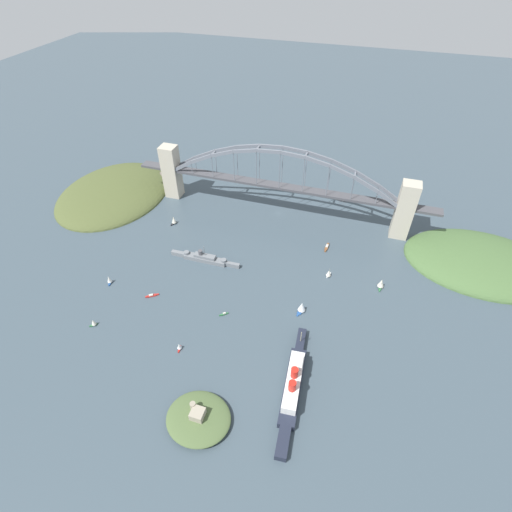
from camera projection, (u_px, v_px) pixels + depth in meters
The scene contains 18 objects.
ground_plane at pixel (279, 214), 398.31m from camera, with size 1400.00×1400.00×0.00m, color #3D4C56.
harbor_arch_bridge at pixel (280, 187), 377.33m from camera, with size 299.49×14.47×72.22m.
headland_west_shore at pixel (483, 263), 341.79m from camera, with size 132.27×92.30×25.75m.
headland_east_shore at pixel (116, 194), 426.62m from camera, with size 112.32×139.30×24.30m.
ocean_liner at pixel (293, 384), 248.05m from camera, with size 14.90×92.12×19.26m.
naval_cruiser at pixel (204, 258), 342.44m from camera, with size 64.49×7.27×16.77m.
fort_island_mid_harbor at pixel (198, 418), 233.83m from camera, with size 39.95×35.92×12.14m.
seaplane_taxiing_near_bridge at pixel (343, 198), 415.32m from camera, with size 10.98×9.49×5.17m.
small_boat_0 at pixel (224, 314), 297.66m from camera, with size 6.29×5.17×2.07m.
small_boat_1 at pixel (152, 296), 312.11m from camera, with size 9.52×7.19×1.93m.
small_boat_2 at pixel (327, 247), 357.13m from camera, with size 3.17×12.80×2.20m.
small_boat_3 at pixel (179, 346), 272.97m from camera, with size 3.75×6.06×6.11m.
small_boat_4 at pixel (381, 283), 316.88m from camera, with size 5.29×9.34×9.93m.
small_boat_5 at pixel (109, 280), 321.32m from camera, with size 4.79×6.78×8.21m.
small_boat_6 at pixel (302, 307), 297.88m from camera, with size 7.47×10.79×10.35m.
small_boat_7 at pixel (93, 322), 288.59m from camera, with size 5.41×5.37×6.65m.
small_boat_8 at pixel (174, 220), 382.68m from camera, with size 5.62×7.92×9.30m.
small_boat_9 at pixel (329, 273), 327.49m from camera, with size 5.17×7.36×7.47m.
Camera 1 is at (-75.51, 318.71, 232.05)m, focal length 27.15 mm.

